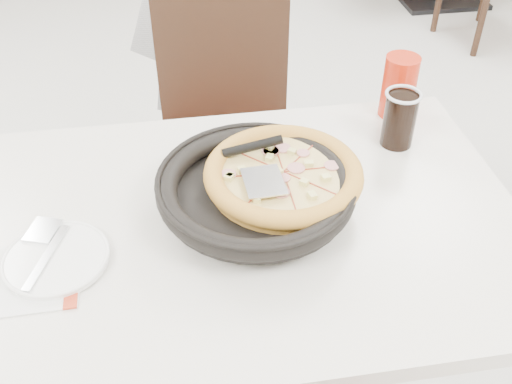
{
  "coord_description": "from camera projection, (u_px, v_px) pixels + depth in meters",
  "views": [
    {
      "loc": [
        0.05,
        -1.23,
        1.58
      ],
      "look_at": [
        0.2,
        -0.3,
        0.8
      ],
      "focal_mm": 42.0,
      "sensor_mm": 36.0,
      "label": 1
    }
  ],
  "objects": [
    {
      "name": "chair_far",
      "position": [
        224.0,
        148.0,
        1.9
      ],
      "size": [
        0.47,
        0.47,
        0.95
      ],
      "primitive_type": null,
      "rotation": [
        0.0,
        0.0,
        3.02
      ],
      "color": "black",
      "rests_on": "floor"
    },
    {
      "name": "side_plate",
      "position": [
        56.0,
        259.0,
        1.14
      ],
      "size": [
        0.22,
        0.22,
        0.01
      ],
      "primitive_type": "cylinder",
      "rotation": [
        0.0,
        0.0,
        -0.13
      ],
      "color": "white",
      "rests_on": "napkin"
    },
    {
      "name": "napkin",
      "position": [
        32.0,
        277.0,
        1.11
      ],
      "size": [
        0.18,
        0.18,
        0.0
      ],
      "primitive_type": "cube",
      "rotation": [
        0.0,
        0.0,
        0.01
      ],
      "color": "white",
      "rests_on": "main_table"
    },
    {
      "name": "trivet",
      "position": [
        288.0,
        204.0,
        1.24
      ],
      "size": [
        0.14,
        0.14,
        0.04
      ],
      "primitive_type": "cylinder",
      "rotation": [
        0.0,
        0.0,
        -0.13
      ],
      "color": "black",
      "rests_on": "main_table"
    },
    {
      "name": "fork",
      "position": [
        47.0,
        257.0,
        1.13
      ],
      "size": [
        0.07,
        0.17,
        0.0
      ],
      "primitive_type": "cube",
      "rotation": [
        0.0,
        0.0,
        -0.34
      ],
      "color": "silver",
      "rests_on": "side_plate"
    },
    {
      "name": "main_table",
      "position": [
        238.0,
        331.0,
        1.48
      ],
      "size": [
        1.29,
        0.95,
        0.75
      ],
      "primitive_type": null,
      "rotation": [
        0.0,
        0.0,
        -0.13
      ],
      "color": "silver",
      "rests_on": "floor"
    },
    {
      "name": "pizza_server",
      "position": [
        264.0,
        181.0,
        1.18
      ],
      "size": [
        0.08,
        0.1,
        0.0
      ],
      "primitive_type": "cube",
      "rotation": [
        0.0,
        0.0,
        0.05
      ],
      "color": "silver",
      "rests_on": "pizza"
    },
    {
      "name": "floor",
      "position": [
        182.0,
        330.0,
        1.94
      ],
      "size": [
        7.0,
        7.0,
        0.0
      ],
      "primitive_type": "plane",
      "color": "#B9B9B5",
      "rests_on": "ground"
    },
    {
      "name": "pizza",
      "position": [
        283.0,
        180.0,
        1.24
      ],
      "size": [
        0.34,
        0.34,
        0.02
      ],
      "primitive_type": "cylinder",
      "rotation": [
        0.0,
        0.0,
        -0.13
      ],
      "color": "#C28C38",
      "rests_on": "pizza_pan"
    },
    {
      "name": "cola_glass",
      "position": [
        399.0,
        120.0,
        1.4
      ],
      "size": [
        0.08,
        0.08,
        0.13
      ],
      "primitive_type": "cylinder",
      "rotation": [
        0.0,
        0.0,
        -0.13
      ],
      "color": "black",
      "rests_on": "main_table"
    },
    {
      "name": "pizza_pan",
      "position": [
        256.0,
        195.0,
        1.23
      ],
      "size": [
        0.43,
        0.43,
        0.01
      ],
      "primitive_type": "cylinder",
      "rotation": [
        0.0,
        0.0,
        -0.13
      ],
      "color": "black",
      "rests_on": "trivet"
    },
    {
      "name": "red_cup",
      "position": [
        399.0,
        87.0,
        1.5
      ],
      "size": [
        0.1,
        0.1,
        0.16
      ],
      "primitive_type": "cylinder",
      "rotation": [
        0.0,
        0.0,
        -0.13
      ],
      "color": "red",
      "rests_on": "main_table"
    }
  ]
}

